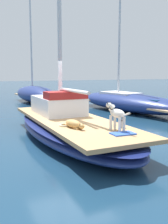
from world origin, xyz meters
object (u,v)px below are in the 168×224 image
sailboat_main (71,129)px  moored_boat_starboard_side (128,101)px  deck_winch (121,124)px  moored_boat_far_astern (35,94)px  dog_white (116,114)px  dog_tan (74,124)px  deck_towel (123,134)px  coiled_rope (65,125)px

sailboat_main → moored_boat_starboard_side: moored_boat_starboard_side is taller
deck_winch → moored_boat_starboard_side: bearing=53.7°
sailboat_main → moored_boat_far_astern: (1.72, 10.71, 0.28)m
dog_white → dog_tan: (-0.83, 0.75, -0.32)m
deck_towel → moored_boat_starboard_side: (4.89, 6.77, -0.14)m
deck_winch → moored_boat_far_astern: (1.02, 12.53, -0.14)m
coiled_rope → sailboat_main: bearing=60.0°
moored_boat_starboard_side → dog_tan: bearing=-135.2°
coiled_rope → deck_towel: size_ratio=0.58×
deck_towel → moored_boat_starboard_side: size_ratio=0.07×
sailboat_main → dog_white: size_ratio=7.72×
sailboat_main → moored_boat_starboard_side: (5.20, 4.29, 0.20)m
dog_white → moored_boat_far_astern: bearing=84.0°
moored_boat_starboard_side → dog_white: bearing=-127.1°
deck_winch → moored_boat_starboard_side: moored_boat_starboard_side is taller
dog_white → moored_boat_far_astern: 12.88m
deck_towel → dog_white: bearing=81.4°
dog_tan → moored_boat_far_astern: moored_boat_far_astern is taller
coiled_rope → dog_tan: bearing=-72.6°
sailboat_main → coiled_rope: coiled_rope is taller
moored_boat_starboard_side → deck_towel: bearing=-125.8°
dog_white → moored_boat_far_astern: (1.35, 12.80, -0.47)m
dog_white → deck_winch: (0.34, 0.27, -0.32)m
dog_tan → coiled_rope: 0.38m
moored_boat_far_astern → moored_boat_starboard_side: bearing=-61.6°
coiled_rope → deck_towel: coiled_rope is taller
deck_winch → deck_towel: bearing=-120.9°
deck_winch → moored_boat_starboard_side: size_ratio=0.03×
deck_towel → moored_boat_starboard_side: 8.36m
dog_tan → deck_winch: size_ratio=4.52×
sailboat_main → coiled_rope: size_ratio=22.38×
moored_boat_starboard_side → coiled_rope: bearing=-137.6°
dog_white → coiled_rope: 1.50m
moored_boat_far_astern → deck_towel: bearing=-96.1°
deck_towel → moored_boat_far_astern: (1.41, 13.19, -0.06)m
dog_tan → moored_boat_far_astern: size_ratio=0.12×
sailboat_main → deck_towel: deck_towel is taller
dog_white → deck_winch: size_ratio=4.47×
sailboat_main → moored_boat_starboard_side: 6.74m
coiled_rope → moored_boat_far_astern: bearing=78.9°
dog_white → sailboat_main: bearing=100.0°
sailboat_main → deck_winch: bearing=-68.9°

